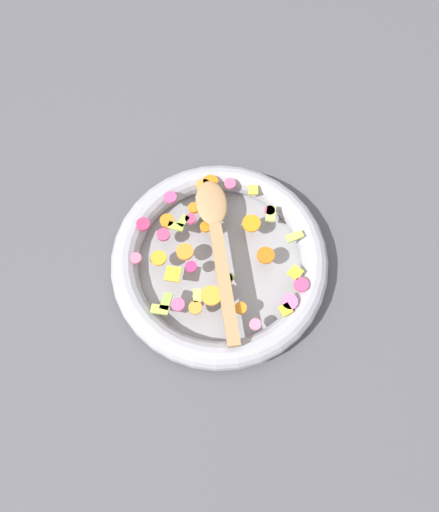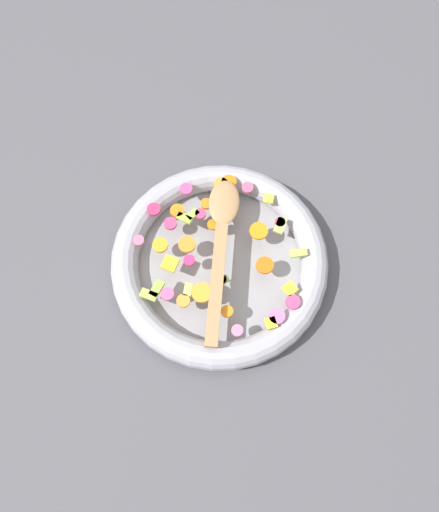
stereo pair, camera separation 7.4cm
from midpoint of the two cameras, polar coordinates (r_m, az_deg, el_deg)
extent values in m
plane|color=#4C4C51|center=(0.93, 2.27, -1.37)|extent=(4.00, 4.00, 0.00)
cylinder|color=gray|center=(0.92, 2.29, -1.24)|extent=(0.34, 0.34, 0.01)
torus|color=#9E9EA5|center=(0.90, 2.33, -0.83)|extent=(0.39, 0.39, 0.05)
cylinder|color=orange|center=(0.86, 2.45, -2.99)|extent=(0.03, 0.03, 0.01)
cylinder|color=orange|center=(0.90, 2.68, 3.70)|extent=(0.02, 0.02, 0.01)
cylinder|color=orange|center=(0.89, -4.44, 0.99)|extent=(0.03, 0.03, 0.01)
cylinder|color=orange|center=(0.94, 2.45, 7.96)|extent=(0.03, 0.03, 0.01)
cylinder|color=orange|center=(0.92, 0.79, 5.75)|extent=(0.03, 0.03, 0.01)
cylinder|color=orange|center=(0.90, 1.58, 3.35)|extent=(0.02, 0.02, 0.01)
cylinder|color=orange|center=(0.91, -2.74, 4.80)|extent=(0.03, 0.03, 0.01)
cylinder|color=orange|center=(0.85, 0.43, -4.49)|extent=(0.05, 0.05, 0.01)
cylinder|color=orange|center=(0.90, 6.84, 2.61)|extent=(0.04, 0.04, 0.01)
cylinder|color=orange|center=(0.85, 3.38, -6.61)|extent=(0.03, 0.03, 0.01)
cylinder|color=orange|center=(0.85, -1.69, -5.43)|extent=(0.03, 0.03, 0.01)
cylinder|color=orange|center=(0.94, 3.35, 8.20)|extent=(0.04, 0.04, 0.01)
cylinder|color=orange|center=(0.88, -1.37, 1.06)|extent=(0.03, 0.03, 0.01)
cylinder|color=orange|center=(0.88, 7.59, -1.33)|extent=(0.04, 0.04, 0.01)
cube|color=#93BE4B|center=(0.86, 2.66, -3.22)|extent=(0.03, 0.02, 0.01)
cube|color=#93BB4C|center=(0.92, 1.67, 5.96)|extent=(0.03, 0.03, 0.01)
cube|color=#B7CE51|center=(0.89, 11.33, 0.08)|extent=(0.03, 0.03, 0.01)
cube|color=#A6CF45|center=(0.90, -1.71, 4.11)|extent=(0.02, 0.03, 0.01)
cube|color=#BBCA5C|center=(0.91, 9.27, 3.22)|extent=(0.03, 0.03, 0.01)
cube|color=#98C349|center=(0.91, -0.76, 4.53)|extent=(0.02, 0.01, 0.01)
cube|color=#8EC144|center=(0.86, -4.75, -3.99)|extent=(0.03, 0.02, 0.01)
cube|color=#B1CA57|center=(0.86, -1.16, -4.15)|extent=(0.03, 0.03, 0.01)
cube|color=#A9CB4A|center=(0.86, -5.66, -4.71)|extent=(0.03, 0.03, 0.01)
cylinder|color=#E75486|center=(0.85, -3.54, -4.62)|extent=(0.02, 0.02, 0.01)
cylinder|color=#C93C6A|center=(0.90, -3.32, 3.49)|extent=(0.03, 0.03, 0.01)
cylinder|color=pink|center=(0.84, 4.59, -8.77)|extent=(0.03, 0.03, 0.01)
cylinder|color=#C42F5A|center=(0.92, -5.24, 5.10)|extent=(0.03, 0.03, 0.01)
cylinder|color=#D7415D|center=(0.91, 9.23, 3.57)|extent=(0.02, 0.02, 0.01)
cylinder|color=#EC6484|center=(0.89, -6.92, 1.52)|extent=(0.03, 0.03, 0.01)
cylinder|color=#D63D68|center=(0.91, 0.13, 4.60)|extent=(0.03, 0.03, 0.01)
cylinder|color=#E14175|center=(0.86, 10.81, -5.45)|extent=(0.03, 0.03, 0.01)
cylinder|color=#D24780|center=(0.93, -1.56, 7.43)|extent=(0.03, 0.03, 0.01)
cylinder|color=pink|center=(0.85, 8.95, -7.17)|extent=(0.03, 0.03, 0.01)
cylinder|color=#CC2E6C|center=(0.87, -1.07, -0.76)|extent=(0.02, 0.02, 0.01)
cylinder|color=#DB537D|center=(0.94, 5.49, 7.55)|extent=(0.03, 0.03, 0.01)
cube|color=yellow|center=(0.87, -3.29, -1.13)|extent=(0.04, 0.04, 0.01)
cube|color=yellow|center=(0.93, 7.90, 6.29)|extent=(0.03, 0.03, 0.01)
cube|color=gold|center=(0.85, 8.39, -7.87)|extent=(0.02, 0.02, 0.01)
cube|color=yellow|center=(0.87, 10.47, -3.97)|extent=(0.02, 0.02, 0.01)
cube|color=#A87F51|center=(0.85, 2.17, -3.39)|extent=(0.17, 0.17, 0.01)
ellipsoid|color=#A87F51|center=(0.91, 2.87, 5.91)|extent=(0.10, 0.10, 0.01)
camera|label=1|loc=(0.04, -87.58, 6.19)|focal=35.00mm
camera|label=2|loc=(0.04, 92.42, -6.19)|focal=35.00mm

